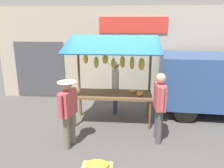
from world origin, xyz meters
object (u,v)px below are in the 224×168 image
Objects in this scene: market_stall at (114,70)px; vendor_with_sunhat at (115,83)px; shopper_with_ponytail at (160,102)px; shopper_in_grey_tee at (68,108)px.

vendor_with_sunhat is (0.01, -0.69, -0.57)m from market_stall.
shopper_in_grey_tee is (2.11, 0.45, -0.05)m from shopper_with_ponytail.
vendor_with_sunhat is at bearing -89.04° from market_stall.
market_stall is 1.53× the size of shopper_in_grey_tee.
shopper_with_ponytail is 2.15m from shopper_in_grey_tee.
market_stall is 1.85m from shopper_in_grey_tee.
shopper_with_ponytail is at bearing 138.72° from market_stall.
vendor_with_sunhat is 2.36m from shopper_in_grey_tee.
market_stall is 1.45× the size of shopper_with_ponytail.
shopper_in_grey_tee is (0.93, 2.17, -0.03)m from vendor_with_sunhat.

